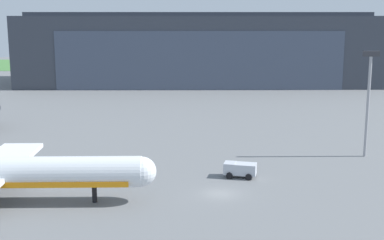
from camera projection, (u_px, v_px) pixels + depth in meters
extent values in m
plane|color=slate|center=(220.00, 194.00, 62.66)|extent=(440.00, 440.00, 0.00)
cube|color=#44783B|center=(196.00, 64.00, 233.60)|extent=(440.00, 56.00, 0.08)
cube|color=#383D47|center=(198.00, 49.00, 168.20)|extent=(109.68, 37.39, 21.29)
cube|color=#424C60|center=(200.00, 61.00, 150.12)|extent=(83.35, 0.30, 17.03)
cube|color=#383D47|center=(198.00, 14.00, 166.02)|extent=(109.68, 8.97, 1.20)
sphere|color=silver|center=(141.00, 171.00, 59.22)|extent=(3.42, 3.42, 3.42)
cube|color=silver|center=(8.00, 158.00, 66.58)|extent=(5.60, 13.68, 0.56)
cylinder|color=gray|center=(12.00, 170.00, 65.77)|extent=(3.41, 2.00, 1.96)
cylinder|color=black|center=(95.00, 194.00, 59.63)|extent=(0.56, 0.56, 1.84)
cube|color=#B7BCC6|center=(230.00, 168.00, 69.21)|extent=(1.91, 2.26, 1.51)
cube|color=#B7BCC6|center=(246.00, 169.00, 68.76)|extent=(3.11, 2.55, 1.47)
cylinder|color=black|center=(232.00, 171.00, 70.37)|extent=(0.89, 0.45, 0.85)
cylinder|color=black|center=(229.00, 176.00, 68.31)|extent=(0.89, 0.45, 0.85)
cylinder|color=black|center=(250.00, 172.00, 69.82)|extent=(0.89, 0.45, 0.85)
cylinder|color=black|center=(249.00, 177.00, 67.76)|extent=(0.89, 0.45, 0.85)
cylinder|color=#99999E|center=(368.00, 107.00, 78.06)|extent=(0.44, 0.44, 15.22)
cube|color=#333338|center=(371.00, 54.00, 76.50)|extent=(2.40, 0.50, 0.80)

